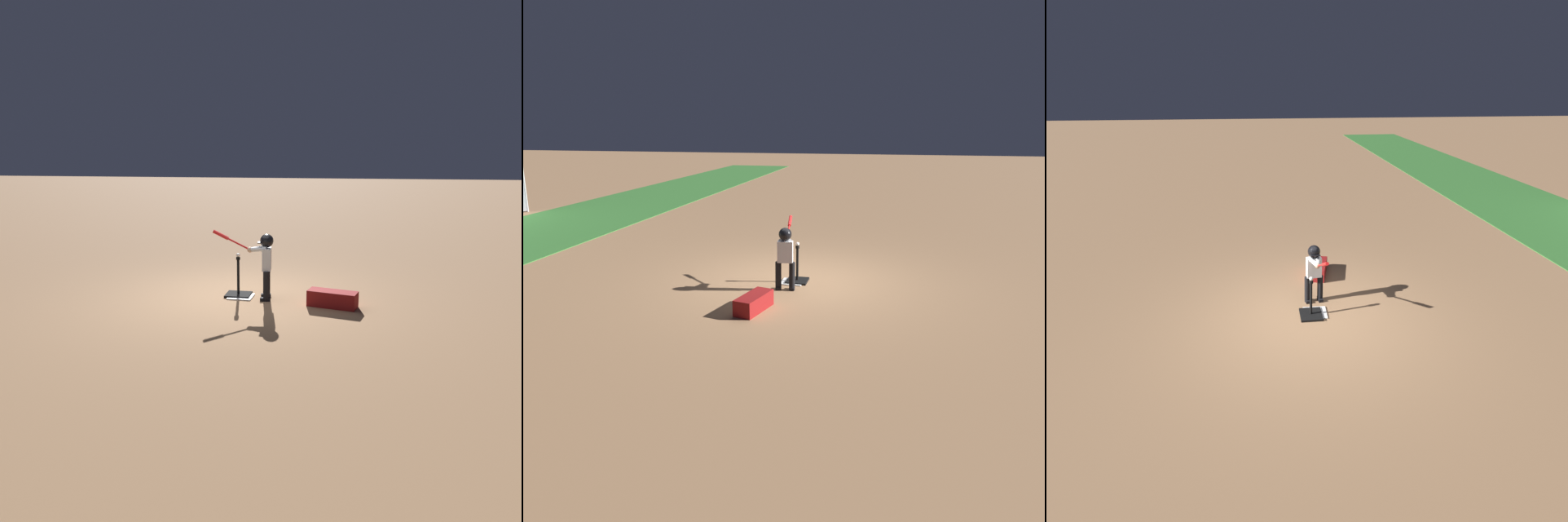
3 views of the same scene
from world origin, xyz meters
The scene contains 6 objects.
ground_plane centered at (0.00, 0.00, 0.00)m, with size 90.00×90.00×0.00m, color #99704C.
home_plate centered at (-0.13, 0.09, 0.01)m, with size 0.44×0.44×0.02m, color white.
batting_tee centered at (-0.06, 0.00, 0.10)m, with size 0.46×0.41×0.73m.
batter_child centered at (-0.57, 0.13, 0.76)m, with size 1.09×0.38×1.26m.
baseball centered at (-0.06, 0.00, 0.77)m, with size 0.07×0.07×0.07m, color white.
equipment_bag centered at (-1.81, 0.40, 0.14)m, with size 0.84×0.32×0.28m, color maroon.
Camera 1 is at (-2.05, 8.91, 2.60)m, focal length 35.00 mm.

